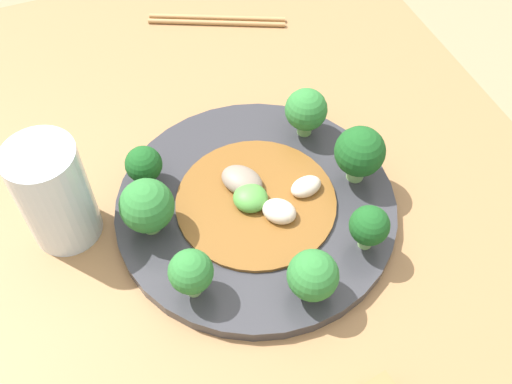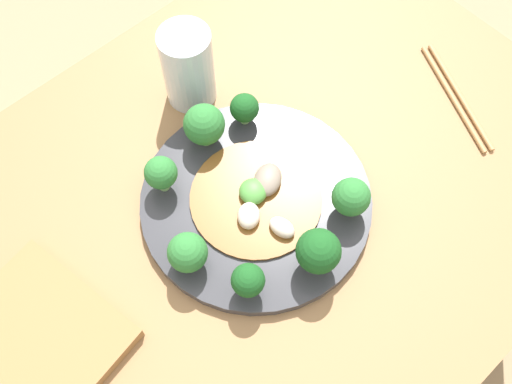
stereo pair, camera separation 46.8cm
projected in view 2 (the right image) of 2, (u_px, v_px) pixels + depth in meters
name	position (u px, v px, depth m)	size (l,w,h in m)	color
ground_plane	(252.00, 332.00, 1.46)	(8.00, 8.00, 0.00)	#9E8460
table	(251.00, 285.00, 1.14)	(1.01, 0.73, 0.71)	olive
plate	(256.00, 201.00, 0.82)	(0.32, 0.32, 0.02)	#333338
broccoli_northeast	(248.00, 281.00, 0.72)	(0.04, 0.04, 0.06)	#89B76B
broccoli_north	(319.00, 251.00, 0.73)	(0.06, 0.06, 0.07)	#89B76B
broccoli_southwest	(244.00, 108.00, 0.84)	(0.04, 0.04, 0.05)	#89B76B
broccoli_southeast	(161.00, 173.00, 0.79)	(0.04, 0.04, 0.06)	#89B76B
broccoli_northwest	(351.00, 197.00, 0.77)	(0.05, 0.05, 0.06)	#7AAD5B
broccoli_east	(188.00, 253.00, 0.74)	(0.05, 0.05, 0.06)	#70A356
broccoli_south	(204.00, 125.00, 0.82)	(0.06, 0.06, 0.07)	#7AAD5B
stirfry_center	(258.00, 198.00, 0.80)	(0.18, 0.18, 0.02)	brown
drinking_glass	(188.00, 67.00, 0.85)	(0.07, 0.07, 0.13)	silver
chopsticks	(456.00, 97.00, 0.90)	(0.10, 0.19, 0.01)	#AD7F4C
cutting_board	(20.00, 357.00, 0.72)	(0.26, 0.23, 0.02)	olive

